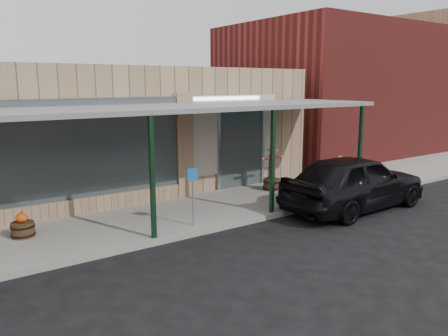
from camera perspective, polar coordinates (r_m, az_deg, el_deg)
ground at (r=9.72m, az=6.49°, el=-11.34°), size 120.00×120.00×0.00m
sidewalk at (r=12.46m, az=-4.54°, el=-5.87°), size 40.00×3.20×0.15m
storefront at (r=16.12m, az=-12.92°, el=5.05°), size 12.00×6.25×4.20m
awning at (r=11.91m, az=-4.66°, el=7.72°), size 12.00×3.00×3.04m
block_buildings_near at (r=17.81m, az=-8.34°, el=11.14°), size 61.00×8.00×8.00m
barrel_scarecrow at (r=14.75m, az=6.27°, el=-0.94°), size 0.89×0.68×1.48m
barrel_pumpkin at (r=11.31m, az=-24.81°, el=-7.09°), size 0.67×0.67×0.62m
handicap_sign at (r=10.90m, az=-4.12°, el=-2.75°), size 0.31×0.04×1.47m
parked_sedan at (r=13.42m, az=16.71°, el=-1.73°), size 4.95×2.10×1.67m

